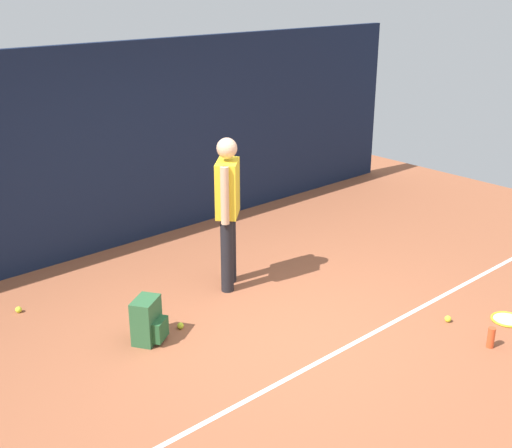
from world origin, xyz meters
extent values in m
plane|color=#9E5638|center=(0.00, 0.00, 0.00)|extent=(12.00, 12.00, 0.00)
cube|color=#141E38|center=(0.00, 3.00, 1.28)|extent=(10.00, 0.10, 2.55)
cube|color=white|center=(0.00, -0.64, 0.00)|extent=(9.00, 0.05, 0.00)
cylinder|color=black|center=(0.14, 1.03, 0.42)|extent=(0.14, 0.14, 0.85)
cylinder|color=black|center=(0.31, 1.19, 0.42)|extent=(0.14, 0.14, 0.85)
cube|color=yellow|center=(0.22, 1.11, 1.15)|extent=(0.44, 0.43, 0.60)
sphere|color=#D8A884|center=(0.22, 1.11, 1.59)|extent=(0.22, 0.22, 0.22)
cylinder|color=#D8A884|center=(0.06, 0.96, 1.14)|extent=(0.09, 0.09, 0.62)
cylinder|color=#D8A884|center=(0.38, 1.26, 1.14)|extent=(0.09, 0.09, 0.62)
torus|color=gold|center=(1.82, -1.39, 0.01)|extent=(0.39, 0.39, 0.02)
cylinder|color=#B2B2B2|center=(1.82, -1.39, 0.01)|extent=(0.33, 0.33, 0.00)
cube|color=#2D6038|center=(-1.12, 0.71, 0.22)|extent=(0.36, 0.33, 0.44)
cube|color=#23562D|center=(-1.04, 0.59, 0.14)|extent=(0.23, 0.19, 0.20)
sphere|color=#CCE033|center=(-1.81, 2.07, 0.03)|extent=(0.07, 0.07, 0.07)
sphere|color=#CCE033|center=(1.35, -1.00, 0.03)|extent=(0.07, 0.07, 0.07)
sphere|color=#CCE033|center=(-0.75, 0.68, 0.03)|extent=(0.07, 0.07, 0.07)
cylinder|color=#D84C26|center=(1.22, -1.54, 0.10)|extent=(0.07, 0.07, 0.20)
camera|label=1|loc=(-3.99, -4.08, 3.27)|focal=46.04mm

